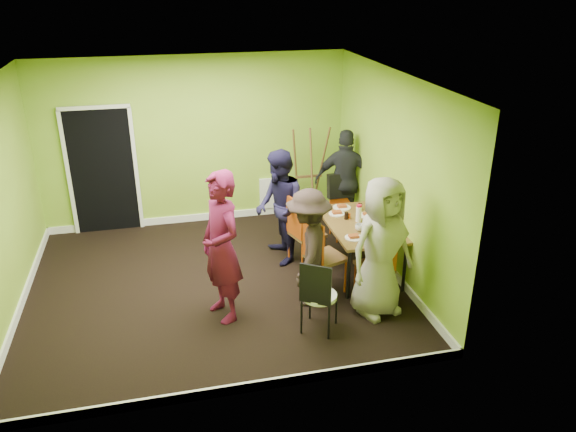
# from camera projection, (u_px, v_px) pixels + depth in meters

# --- Properties ---
(ground) EXTENTS (5.00, 5.00, 0.00)m
(ground) POSITION_uv_depth(u_px,v_px,m) (215.00, 284.00, 7.74)
(ground) COLOR black
(ground) RESTS_ON ground
(room_walls) EXTENTS (5.04, 4.54, 2.82)m
(room_walls) POSITION_uv_depth(u_px,v_px,m) (209.00, 218.00, 7.38)
(room_walls) COLOR #82A82B
(room_walls) RESTS_ON ground
(dining_table) EXTENTS (0.90, 1.50, 0.75)m
(dining_table) POSITION_uv_depth(u_px,v_px,m) (360.00, 227.00, 7.83)
(dining_table) COLOR black
(dining_table) RESTS_ON ground
(chair_left_far) EXTENTS (0.55, 0.55, 1.07)m
(chair_left_far) POSITION_uv_depth(u_px,v_px,m) (301.00, 228.00, 8.01)
(chair_left_far) COLOR #C34D12
(chair_left_far) RESTS_ON ground
(chair_left_near) EXTENTS (0.57, 0.57, 1.08)m
(chair_left_near) POSITION_uv_depth(u_px,v_px,m) (321.00, 252.00, 7.32)
(chair_left_near) COLOR #C34D12
(chair_left_near) RESTS_ON ground
(chair_back_end) EXTENTS (0.42, 0.50, 1.01)m
(chair_back_end) POSITION_uv_depth(u_px,v_px,m) (341.00, 192.00, 8.99)
(chair_back_end) COLOR #C34D12
(chair_back_end) RESTS_ON ground
(chair_front_end) EXTENTS (0.45, 0.45, 1.02)m
(chair_front_end) POSITION_uv_depth(u_px,v_px,m) (378.00, 263.00, 7.12)
(chair_front_end) COLOR #C34D12
(chair_front_end) RESTS_ON ground
(chair_bentwood) EXTENTS (0.51, 0.52, 0.96)m
(chair_bentwood) POSITION_uv_depth(u_px,v_px,m) (318.00, 293.00, 6.53)
(chair_bentwood) COLOR black
(chair_bentwood) RESTS_ON ground
(easel) EXTENTS (0.66, 0.62, 1.64)m
(easel) POSITION_uv_depth(u_px,v_px,m) (309.00, 174.00, 9.49)
(easel) COLOR brown
(easel) RESTS_ON ground
(plate_near_left) EXTENTS (0.23, 0.23, 0.01)m
(plate_near_left) POSITION_uv_depth(u_px,v_px,m) (337.00, 214.00, 8.10)
(plate_near_left) COLOR white
(plate_near_left) RESTS_ON dining_table
(plate_near_right) EXTENTS (0.23, 0.23, 0.01)m
(plate_near_right) POSITION_uv_depth(u_px,v_px,m) (354.00, 238.00, 7.37)
(plate_near_right) COLOR white
(plate_near_right) RESTS_ON dining_table
(plate_far_back) EXTENTS (0.27, 0.27, 0.01)m
(plate_far_back) POSITION_uv_depth(u_px,v_px,m) (342.00, 207.00, 8.31)
(plate_far_back) COLOR white
(plate_far_back) RESTS_ON dining_table
(plate_far_front) EXTENTS (0.25, 0.25, 0.01)m
(plate_far_front) POSITION_uv_depth(u_px,v_px,m) (370.00, 238.00, 7.35)
(plate_far_front) COLOR white
(plate_far_front) RESTS_ON dining_table
(plate_wall_back) EXTENTS (0.26, 0.26, 0.01)m
(plate_wall_back) POSITION_uv_depth(u_px,v_px,m) (368.00, 215.00, 8.04)
(plate_wall_back) COLOR white
(plate_wall_back) RESTS_ON dining_table
(plate_wall_front) EXTENTS (0.24, 0.24, 0.01)m
(plate_wall_front) POSITION_uv_depth(u_px,v_px,m) (378.00, 228.00, 7.64)
(plate_wall_front) COLOR white
(plate_wall_front) RESTS_ON dining_table
(thermos) EXTENTS (0.08, 0.08, 0.22)m
(thermos) POSITION_uv_depth(u_px,v_px,m) (359.00, 214.00, 7.82)
(thermos) COLOR white
(thermos) RESTS_ON dining_table
(blue_bottle) EXTENTS (0.07, 0.07, 0.20)m
(blue_bottle) POSITION_uv_depth(u_px,v_px,m) (384.00, 226.00, 7.48)
(blue_bottle) COLOR #1854B4
(blue_bottle) RESTS_ON dining_table
(orange_bottle) EXTENTS (0.03, 0.03, 0.08)m
(orange_bottle) POSITION_uv_depth(u_px,v_px,m) (349.00, 216.00, 7.94)
(orange_bottle) COLOR #C34D12
(orange_bottle) RESTS_ON dining_table
(glass_mid) EXTENTS (0.06, 0.06, 0.10)m
(glass_mid) POSITION_uv_depth(u_px,v_px,m) (346.00, 216.00, 7.91)
(glass_mid) COLOR black
(glass_mid) RESTS_ON dining_table
(glass_back) EXTENTS (0.06, 0.06, 0.10)m
(glass_back) POSITION_uv_depth(u_px,v_px,m) (360.00, 207.00, 8.21)
(glass_back) COLOR black
(glass_back) RESTS_ON dining_table
(glass_front) EXTENTS (0.06, 0.06, 0.10)m
(glass_front) POSITION_uv_depth(u_px,v_px,m) (383.00, 236.00, 7.32)
(glass_front) COLOR black
(glass_front) RESTS_ON dining_table
(cup_a) EXTENTS (0.12, 0.12, 0.09)m
(cup_a) POSITION_uv_depth(u_px,v_px,m) (360.00, 228.00, 7.56)
(cup_a) COLOR white
(cup_a) RESTS_ON dining_table
(cup_b) EXTENTS (0.09, 0.09, 0.08)m
(cup_b) POSITION_uv_depth(u_px,v_px,m) (374.00, 216.00, 7.92)
(cup_b) COLOR white
(cup_b) RESTS_ON dining_table
(person_standing) EXTENTS (0.67, 0.81, 1.90)m
(person_standing) POSITION_uv_depth(u_px,v_px,m) (221.00, 247.00, 6.68)
(person_standing) COLOR #590F31
(person_standing) RESTS_ON ground
(person_left_far) EXTENTS (0.67, 0.84, 1.69)m
(person_left_far) POSITION_uv_depth(u_px,v_px,m) (280.00, 208.00, 8.07)
(person_left_far) COLOR #171432
(person_left_far) RESTS_ON ground
(person_left_near) EXTENTS (0.93, 1.15, 1.55)m
(person_left_near) POSITION_uv_depth(u_px,v_px,m) (308.00, 248.00, 7.05)
(person_left_near) COLOR black
(person_left_near) RESTS_ON ground
(person_back_end) EXTENTS (1.08, 0.73, 1.71)m
(person_back_end) POSITION_uv_depth(u_px,v_px,m) (346.00, 181.00, 9.06)
(person_back_end) COLOR black
(person_back_end) RESTS_ON ground
(person_front_end) EXTENTS (1.01, 0.81, 1.79)m
(person_front_end) POSITION_uv_depth(u_px,v_px,m) (381.00, 248.00, 6.79)
(person_front_end) COLOR gray
(person_front_end) RESTS_ON ground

